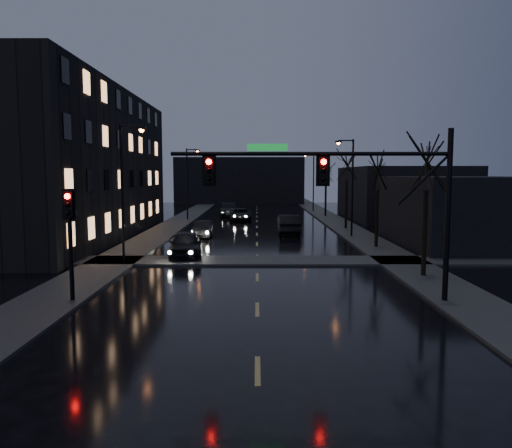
{
  "coord_description": "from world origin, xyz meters",
  "views": [
    {
      "loc": [
        -0.03,
        -10.8,
        5.21
      ],
      "look_at": [
        -0.05,
        9.17,
        3.2
      ],
      "focal_mm": 35.0,
      "sensor_mm": 36.0,
      "label": 1
    }
  ],
  "objects_px": {
    "oncoming_car_b": "(203,229)",
    "oncoming_car_d": "(229,209)",
    "oncoming_car_a": "(185,244)",
    "lead_car": "(289,224)",
    "oncoming_car_c": "(241,214)"
  },
  "relations": [
    {
      "from": "oncoming_car_d",
      "to": "oncoming_car_c",
      "type": "bearing_deg",
      "value": -81.18
    },
    {
      "from": "oncoming_car_a",
      "to": "lead_car",
      "type": "height_order",
      "value": "lead_car"
    },
    {
      "from": "oncoming_car_c",
      "to": "lead_car",
      "type": "distance_m",
      "value": 13.06
    },
    {
      "from": "oncoming_car_a",
      "to": "oncoming_car_c",
      "type": "bearing_deg",
      "value": 77.35
    },
    {
      "from": "oncoming_car_d",
      "to": "lead_car",
      "type": "distance_m",
      "value": 19.43
    },
    {
      "from": "oncoming_car_b",
      "to": "oncoming_car_d",
      "type": "bearing_deg",
      "value": 86.43
    },
    {
      "from": "oncoming_car_c",
      "to": "oncoming_car_d",
      "type": "bearing_deg",
      "value": 103.73
    },
    {
      "from": "oncoming_car_a",
      "to": "oncoming_car_c",
      "type": "xyz_separation_m",
      "value": [
        2.68,
        24.52,
        -0.14
      ]
    },
    {
      "from": "oncoming_car_a",
      "to": "oncoming_car_d",
      "type": "bearing_deg",
      "value": 81.74
    },
    {
      "from": "oncoming_car_d",
      "to": "oncoming_car_b",
      "type": "bearing_deg",
      "value": -99.27
    },
    {
      "from": "oncoming_car_d",
      "to": "lead_car",
      "type": "xyz_separation_m",
      "value": [
        6.25,
        -18.39,
        0.01
      ]
    },
    {
      "from": "oncoming_car_c",
      "to": "oncoming_car_d",
      "type": "distance_m",
      "value": 6.39
    },
    {
      "from": "oncoming_car_a",
      "to": "oncoming_car_d",
      "type": "height_order",
      "value": "oncoming_car_a"
    },
    {
      "from": "oncoming_car_a",
      "to": "lead_car",
      "type": "relative_size",
      "value": 0.97
    },
    {
      "from": "oncoming_car_c",
      "to": "lead_car",
      "type": "bearing_deg",
      "value": -71.15
    }
  ]
}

